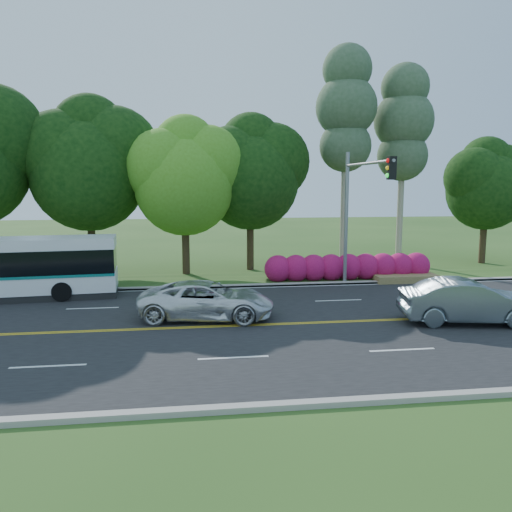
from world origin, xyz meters
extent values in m
plane|color=#2B4D19|center=(0.00, 0.00, 0.00)|extent=(120.00, 120.00, 0.00)
cube|color=black|center=(0.00, 0.00, 0.01)|extent=(60.00, 14.00, 0.02)
cube|color=#A39C93|center=(0.00, 7.15, 0.07)|extent=(60.00, 0.30, 0.15)
cube|color=#A39C93|center=(0.00, -7.15, 0.07)|extent=(60.00, 0.30, 0.15)
cube|color=#2B4D19|center=(0.00, 9.00, 0.05)|extent=(60.00, 4.00, 0.10)
cube|color=gold|center=(0.00, -0.08, 0.02)|extent=(57.00, 0.10, 0.00)
cube|color=gold|center=(0.00, 0.08, 0.02)|extent=(57.00, 0.10, 0.00)
cube|color=silver|center=(-6.00, -3.50, 0.02)|extent=(2.20, 0.12, 0.00)
cube|color=silver|center=(-0.50, -3.50, 0.02)|extent=(2.20, 0.12, 0.00)
cube|color=silver|center=(5.00, -3.50, 0.02)|extent=(2.20, 0.12, 0.00)
cube|color=silver|center=(-6.00, 3.50, 0.02)|extent=(2.20, 0.12, 0.00)
cube|color=silver|center=(-0.50, 3.50, 0.02)|extent=(2.20, 0.12, 0.00)
cube|color=silver|center=(5.00, 3.50, 0.02)|extent=(2.20, 0.12, 0.00)
cube|color=silver|center=(10.50, 3.50, 0.02)|extent=(2.20, 0.12, 0.00)
cube|color=silver|center=(0.00, 6.85, 0.02)|extent=(57.00, 0.12, 0.00)
cube|color=silver|center=(0.00, -6.85, 0.02)|extent=(57.00, 0.12, 0.00)
cylinder|color=#322116|center=(-7.50, 12.00, 1.80)|extent=(0.44, 0.44, 3.60)
sphere|color=black|center=(-7.50, 12.00, 5.91)|extent=(6.60, 6.60, 6.60)
sphere|color=black|center=(-6.02, 12.30, 7.23)|extent=(5.28, 5.28, 5.28)
sphere|color=black|center=(-8.82, 11.80, 7.06)|extent=(4.95, 4.95, 4.95)
sphere|color=black|center=(-7.40, 12.40, 8.38)|extent=(4.29, 4.29, 4.29)
cylinder|color=#322116|center=(-2.00, 11.00, 1.62)|extent=(0.44, 0.44, 3.24)
sphere|color=#4D8B1C|center=(-2.00, 11.00, 5.27)|extent=(5.80, 5.80, 5.80)
sphere|color=#4D8B1C|center=(-0.69, 11.30, 6.43)|extent=(4.64, 4.64, 4.64)
sphere|color=#4D8B1C|center=(-3.16, 10.80, 6.29)|extent=(4.35, 4.35, 4.35)
sphere|color=#4D8B1C|center=(-1.90, 11.40, 7.45)|extent=(3.77, 3.77, 3.77)
cylinder|color=#322116|center=(2.00, 12.50, 1.71)|extent=(0.44, 0.44, 3.42)
sphere|color=black|center=(2.00, 12.50, 5.52)|extent=(6.00, 6.00, 6.00)
sphere|color=black|center=(3.35, 12.80, 6.72)|extent=(4.80, 4.80, 4.80)
sphere|color=black|center=(0.80, 12.30, 6.57)|extent=(4.50, 4.50, 4.50)
sphere|color=black|center=(2.10, 12.90, 7.77)|extent=(3.90, 3.90, 3.90)
cylinder|color=#A39C83|center=(8.00, 12.50, 4.90)|extent=(0.40, 0.40, 9.80)
sphere|color=#385233|center=(8.00, 12.50, 7.70)|extent=(3.23, 3.23, 3.23)
sphere|color=#385233|center=(8.00, 12.50, 10.08)|extent=(3.80, 3.80, 3.80)
sphere|color=#385233|center=(8.00, 12.50, 12.32)|extent=(3.04, 3.04, 3.04)
cylinder|color=#A39C83|center=(12.00, 13.00, 4.55)|extent=(0.40, 0.40, 9.10)
sphere|color=#385233|center=(12.00, 13.00, 7.15)|extent=(3.23, 3.23, 3.23)
sphere|color=#385233|center=(12.00, 13.00, 9.36)|extent=(3.80, 3.80, 3.80)
sphere|color=#385233|center=(12.00, 13.00, 11.44)|extent=(3.04, 3.04, 3.04)
cylinder|color=#322116|center=(18.00, 13.00, 1.53)|extent=(0.44, 0.44, 3.06)
sphere|color=black|center=(18.00, 13.00, 4.88)|extent=(5.20, 5.20, 5.20)
sphere|color=black|center=(19.17, 13.30, 5.92)|extent=(4.16, 4.16, 4.16)
sphere|color=black|center=(16.96, 12.80, 5.79)|extent=(3.90, 3.90, 3.90)
sphere|color=black|center=(18.10, 13.40, 6.83)|extent=(3.38, 3.38, 3.38)
sphere|color=#A30D4B|center=(3.00, 8.20, 0.75)|extent=(1.50, 1.50, 1.50)
sphere|color=#A30D4B|center=(4.00, 8.20, 0.75)|extent=(1.50, 1.50, 1.50)
sphere|color=#A30D4B|center=(5.00, 8.20, 0.75)|extent=(1.50, 1.50, 1.50)
sphere|color=#A30D4B|center=(6.00, 8.20, 0.75)|extent=(1.50, 1.50, 1.50)
sphere|color=#A30D4B|center=(7.00, 8.20, 0.75)|extent=(1.50, 1.50, 1.50)
sphere|color=#A30D4B|center=(8.00, 8.20, 0.75)|extent=(1.50, 1.50, 1.50)
sphere|color=#A30D4B|center=(9.00, 8.20, 0.75)|extent=(1.50, 1.50, 1.50)
sphere|color=#A30D4B|center=(10.00, 8.20, 0.75)|extent=(1.50, 1.50, 1.50)
sphere|color=#A30D4B|center=(11.00, 8.20, 0.75)|extent=(1.50, 1.50, 1.50)
cube|color=brown|center=(10.00, 7.40, 0.20)|extent=(3.50, 1.40, 0.40)
cylinder|color=gray|center=(6.50, 7.30, 3.50)|extent=(0.20, 0.20, 7.00)
cylinder|color=gray|center=(6.50, 4.30, 6.30)|extent=(0.14, 6.00, 0.14)
cube|color=black|center=(6.50, 1.50, 6.00)|extent=(0.32, 0.28, 0.95)
sphere|color=red|center=(6.33, 1.50, 6.30)|extent=(0.18, 0.18, 0.18)
sphere|color=yellow|center=(6.33, 1.50, 6.00)|extent=(0.18, 0.18, 0.18)
sphere|color=#19D833|center=(6.33, 1.50, 5.70)|extent=(0.18, 0.18, 0.18)
cylinder|color=black|center=(-7.61, 5.00, 0.47)|extent=(0.92, 0.33, 0.91)
cylinder|color=black|center=(-7.81, 7.15, 0.47)|extent=(0.92, 0.33, 0.91)
imported|color=slate|center=(8.86, -0.81, 0.86)|extent=(5.37, 2.68, 1.69)
imported|color=white|center=(-1.13, 1.22, 0.76)|extent=(5.66, 3.24, 1.49)
camera|label=1|loc=(-1.78, -18.30, 5.36)|focal=35.00mm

